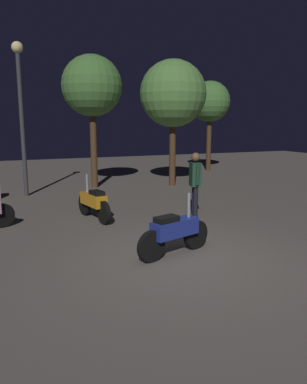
# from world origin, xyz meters

# --- Properties ---
(ground_plane) EXTENTS (40.00, 40.00, 0.00)m
(ground_plane) POSITION_xyz_m (0.00, 0.00, 0.00)
(ground_plane) COLOR #605951
(motorcycle_blue_foreground) EXTENTS (1.62, 0.58, 1.11)m
(motorcycle_blue_foreground) POSITION_xyz_m (-0.06, 0.35, 0.44)
(motorcycle_blue_foreground) COLOR black
(motorcycle_blue_foreground) RESTS_ON ground_plane
(motorcycle_orange_parked_left) EXTENTS (0.49, 1.65, 1.11)m
(motorcycle_orange_parked_left) POSITION_xyz_m (-0.80, 3.42, 0.44)
(motorcycle_orange_parked_left) COLOR black
(motorcycle_orange_parked_left) RESTS_ON ground_plane
(person_rider_beside) EXTENTS (0.32, 0.66, 1.65)m
(person_rider_beside) POSITION_xyz_m (1.66, 2.71, 0.98)
(person_rider_beside) COLOR black
(person_rider_beside) RESTS_ON ground_plane
(streetlamp_near) EXTENTS (0.36, 0.36, 4.86)m
(streetlamp_near) POSITION_xyz_m (-2.14, 7.31, 3.10)
(streetlamp_near) COLOR #38383D
(streetlamp_near) RESTS_ON ground_plane
(tree_left_bg) EXTENTS (2.17, 2.17, 4.77)m
(tree_left_bg) POSITION_xyz_m (0.35, 8.06, 3.65)
(tree_left_bg) COLOR #4C331E
(tree_left_bg) RESTS_ON ground_plane
(tree_center_bg) EXTENTS (1.99, 1.99, 4.42)m
(tree_center_bg) POSITION_xyz_m (6.91, 10.81, 3.38)
(tree_center_bg) COLOR #4C331E
(tree_center_bg) RESTS_ON ground_plane
(tree_right_bg) EXTENTS (2.47, 2.47, 4.69)m
(tree_right_bg) POSITION_xyz_m (3.23, 7.35, 3.43)
(tree_right_bg) COLOR #4C331E
(tree_right_bg) RESTS_ON ground_plane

